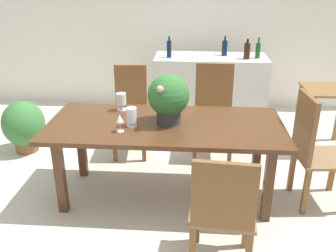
{
  "coord_description": "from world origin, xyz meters",
  "views": [
    {
      "loc": [
        0.25,
        -3.13,
        2.01
      ],
      "look_at": [
        0.02,
        0.01,
        0.68
      ],
      "focal_mm": 39.64,
      "sensor_mm": 36.0,
      "label": 1
    }
  ],
  "objects_px": {
    "crystal_vase_left": "(121,100)",
    "wine_glass": "(120,119)",
    "side_table": "(327,104)",
    "chair_foot_end": "(313,147)",
    "wine_bottle_dark": "(169,49)",
    "chair_near_right": "(223,210)",
    "dining_table": "(165,132)",
    "potted_plant_floor": "(24,125)",
    "kitchen_counter": "(210,90)",
    "wine_bottle_amber": "(247,51)",
    "chair_far_left": "(131,106)",
    "chair_far_right": "(213,106)",
    "wine_bottle_tall": "(225,48)",
    "crystal_vase_center_near": "(132,116)",
    "wine_bottle_green": "(258,50)",
    "flower_centerpiece": "(168,97)"
  },
  "relations": [
    {
      "from": "crystal_vase_left",
      "to": "wine_glass",
      "type": "height_order",
      "value": "crystal_vase_left"
    },
    {
      "from": "side_table",
      "to": "crystal_vase_left",
      "type": "bearing_deg",
      "value": -158.81
    },
    {
      "from": "chair_foot_end",
      "to": "wine_bottle_dark",
      "type": "xyz_separation_m",
      "value": [
        -1.41,
        1.87,
        0.48
      ]
    },
    {
      "from": "chair_near_right",
      "to": "dining_table",
      "type": "bearing_deg",
      "value": -58.96
    },
    {
      "from": "wine_bottle_dark",
      "to": "potted_plant_floor",
      "type": "bearing_deg",
      "value": -147.89
    },
    {
      "from": "kitchen_counter",
      "to": "side_table",
      "type": "distance_m",
      "value": 1.56
    },
    {
      "from": "crystal_vase_left",
      "to": "wine_bottle_amber",
      "type": "distance_m",
      "value": 2.08
    },
    {
      "from": "chair_far_left",
      "to": "crystal_vase_left",
      "type": "xyz_separation_m",
      "value": [
        0.03,
        -0.67,
        0.31
      ]
    },
    {
      "from": "chair_far_right",
      "to": "kitchen_counter",
      "type": "relative_size",
      "value": 0.7
    },
    {
      "from": "chair_foot_end",
      "to": "chair_far_left",
      "type": "xyz_separation_m",
      "value": [
        -1.8,
        0.97,
        -0.02
      ]
    },
    {
      "from": "wine_glass",
      "to": "wine_bottle_dark",
      "type": "height_order",
      "value": "wine_bottle_dark"
    },
    {
      "from": "wine_glass",
      "to": "potted_plant_floor",
      "type": "xyz_separation_m",
      "value": [
        -1.37,
        1.04,
        -0.53
      ]
    },
    {
      "from": "chair_far_left",
      "to": "side_table",
      "type": "xyz_separation_m",
      "value": [
        2.29,
        0.21,
        0.01
      ]
    },
    {
      "from": "chair_far_right",
      "to": "chair_foot_end",
      "type": "xyz_separation_m",
      "value": [
        0.84,
        -0.97,
        -0.01
      ]
    },
    {
      "from": "dining_table",
      "to": "potted_plant_floor",
      "type": "height_order",
      "value": "dining_table"
    },
    {
      "from": "crystal_vase_left",
      "to": "wine_bottle_amber",
      "type": "height_order",
      "value": "wine_bottle_amber"
    },
    {
      "from": "wine_bottle_tall",
      "to": "side_table",
      "type": "bearing_deg",
      "value": -36.26
    },
    {
      "from": "chair_far_right",
      "to": "chair_foot_end",
      "type": "relative_size",
      "value": 1.01
    },
    {
      "from": "chair_far_left",
      "to": "crystal_vase_left",
      "type": "height_order",
      "value": "chair_far_left"
    },
    {
      "from": "crystal_vase_center_near",
      "to": "side_table",
      "type": "height_order",
      "value": "crystal_vase_center_near"
    },
    {
      "from": "crystal_vase_left",
      "to": "wine_bottle_green",
      "type": "height_order",
      "value": "wine_bottle_green"
    },
    {
      "from": "side_table",
      "to": "potted_plant_floor",
      "type": "height_order",
      "value": "side_table"
    },
    {
      "from": "wine_bottle_amber",
      "to": "potted_plant_floor",
      "type": "bearing_deg",
      "value": -159.06
    },
    {
      "from": "chair_near_right",
      "to": "chair_far_left",
      "type": "bearing_deg",
      "value": -58.65
    },
    {
      "from": "wine_glass",
      "to": "crystal_vase_center_near",
      "type": "bearing_deg",
      "value": 56.62
    },
    {
      "from": "crystal_vase_center_near",
      "to": "wine_bottle_amber",
      "type": "bearing_deg",
      "value": 58.1
    },
    {
      "from": "wine_bottle_green",
      "to": "chair_far_left",
      "type": "bearing_deg",
      "value": -148.64
    },
    {
      "from": "dining_table",
      "to": "chair_near_right",
      "type": "relative_size",
      "value": 2.22
    },
    {
      "from": "chair_far_right",
      "to": "chair_far_left",
      "type": "distance_m",
      "value": 0.95
    },
    {
      "from": "wine_bottle_dark",
      "to": "potted_plant_floor",
      "type": "distance_m",
      "value": 2.06
    },
    {
      "from": "chair_foot_end",
      "to": "wine_bottle_tall",
      "type": "distance_m",
      "value": 2.19
    },
    {
      "from": "chair_near_right",
      "to": "wine_bottle_tall",
      "type": "xyz_separation_m",
      "value": [
        0.18,
        2.98,
        0.51
      ]
    },
    {
      "from": "wine_glass",
      "to": "wine_bottle_tall",
      "type": "relative_size",
      "value": 0.59
    },
    {
      "from": "chair_foot_end",
      "to": "side_table",
      "type": "height_order",
      "value": "chair_foot_end"
    },
    {
      "from": "chair_far_left",
      "to": "wine_bottle_dark",
      "type": "bearing_deg",
      "value": 62.8
    },
    {
      "from": "flower_centerpiece",
      "to": "wine_bottle_green",
      "type": "relative_size",
      "value": 1.63
    },
    {
      "from": "kitchen_counter",
      "to": "wine_bottle_tall",
      "type": "relative_size",
      "value": 5.79
    },
    {
      "from": "dining_table",
      "to": "potted_plant_floor",
      "type": "xyz_separation_m",
      "value": [
        -1.73,
        0.83,
        -0.33
      ]
    },
    {
      "from": "chair_far_left",
      "to": "kitchen_counter",
      "type": "relative_size",
      "value": 0.67
    },
    {
      "from": "wine_bottle_dark",
      "to": "wine_bottle_green",
      "type": "relative_size",
      "value": 1.03
    },
    {
      "from": "kitchen_counter",
      "to": "wine_bottle_amber",
      "type": "bearing_deg",
      "value": -13.56
    },
    {
      "from": "kitchen_counter",
      "to": "wine_bottle_amber",
      "type": "distance_m",
      "value": 0.74
    },
    {
      "from": "wine_bottle_amber",
      "to": "side_table",
      "type": "bearing_deg",
      "value": -37.38
    },
    {
      "from": "dining_table",
      "to": "wine_bottle_amber",
      "type": "relative_size",
      "value": 8.1
    },
    {
      "from": "chair_foot_end",
      "to": "wine_bottle_amber",
      "type": "distance_m",
      "value": 1.95
    },
    {
      "from": "dining_table",
      "to": "kitchen_counter",
      "type": "relative_size",
      "value": 1.39
    },
    {
      "from": "chair_far_right",
      "to": "potted_plant_floor",
      "type": "distance_m",
      "value": 2.23
    },
    {
      "from": "kitchen_counter",
      "to": "wine_bottle_amber",
      "type": "xyz_separation_m",
      "value": [
        0.46,
        -0.11,
        0.57
      ]
    },
    {
      "from": "chair_near_right",
      "to": "kitchen_counter",
      "type": "xyz_separation_m",
      "value": [
        0.0,
        2.91,
        -0.06
      ]
    },
    {
      "from": "wine_bottle_tall",
      "to": "wine_bottle_amber",
      "type": "bearing_deg",
      "value": -32.46
    }
  ]
}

